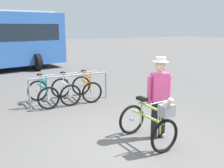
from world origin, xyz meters
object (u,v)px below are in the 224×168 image
at_px(racked_bike_orange, 86,88).
at_px(featured_bicycle, 151,122).
at_px(racked_bike_teal, 43,93).
at_px(racked_bike_white, 65,90).
at_px(person_with_featured_bike, 159,95).

distance_m(racked_bike_orange, featured_bicycle, 3.69).
height_order(racked_bike_teal, racked_bike_white, same).
height_order(racked_bike_white, racked_bike_orange, same).
xyz_separation_m(racked_bike_orange, person_with_featured_bike, (0.21, -3.48, 0.58)).
bearing_deg(racked_bike_white, racked_bike_orange, 0.49).
xyz_separation_m(racked_bike_white, person_with_featured_bike, (0.91, -3.48, 0.58)).
bearing_deg(racked_bike_teal, featured_bicycle, -70.84).
bearing_deg(person_with_featured_bike, racked_bike_teal, 114.91).
bearing_deg(racked_bike_orange, person_with_featured_bike, -86.52).
bearing_deg(featured_bicycle, person_with_featured_bike, 31.23).
bearing_deg(featured_bicycle, racked_bike_teal, 109.16).
bearing_deg(racked_bike_white, person_with_featured_bike, -75.30).
bearing_deg(racked_bike_white, racked_bike_teal, -179.51).
height_order(racked_bike_teal, person_with_featured_bike, person_with_featured_bike).
height_order(featured_bicycle, person_with_featured_bike, person_with_featured_bike).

